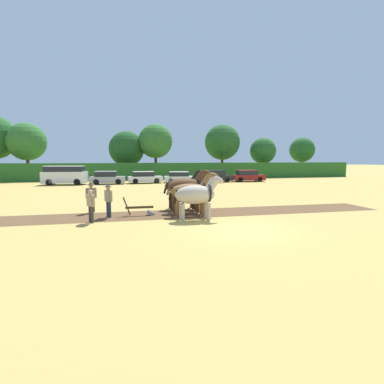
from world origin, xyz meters
The scene contains 24 objects.
ground_plane centered at (0.00, 0.00, 0.00)m, with size 240.00×240.00×0.00m, color tan.
plowed_furrow_strip centered at (-6.29, 4.46, 0.00)m, with size 32.78×2.77×0.01m, color brown.
hedgerow centered at (0.00, 32.37, 1.23)m, with size 65.70×1.29×2.46m, color #286023.
tree_left centered at (-17.75, 35.69, 5.46)m, with size 5.34×5.34×8.15m.
tree_center_left centered at (-3.79, 36.59, 4.60)m, with size 5.49×5.49×7.35m.
tree_center centered at (0.58, 35.17, 5.75)m, with size 5.25×5.25×8.40m.
tree_center_right centered at (12.21, 37.02, 5.83)m, with size 5.99×5.99×8.84m.
tree_right centered at (19.03, 35.45, 4.40)m, with size 4.41×4.41×6.62m.
tree_far_right centered at (27.85, 37.29, 4.66)m, with size 4.53×4.53×6.95m.
draft_horse_lead_left centered at (-1.30, 2.60, 1.29)m, with size 2.69×1.03×2.27m.
draft_horse_lead_right centered at (-1.26, 3.78, 1.33)m, with size 2.87×0.90×2.41m.
draft_horse_trail_left centered at (-1.26, 4.95, 1.46)m, with size 2.75×1.08×2.51m.
draft_horse_trail_right centered at (-1.23, 6.13, 1.41)m, with size 2.79×1.01×2.47m.
plow centered at (-3.92, 4.41, 0.32)m, with size 1.73×0.47×1.13m.
farmer_at_plow centered at (-5.66, 4.31, 1.01)m, with size 0.43×0.60×1.72m.
farmer_beside_team centered at (-1.01, 7.79, 0.92)m, with size 0.49×0.45×1.60m.
farmer_onlooker_left centered at (-6.45, 3.12, 0.92)m, with size 0.41×0.57×1.60m.
farmer_onlooker_right centered at (-6.67, 6.03, 1.00)m, with size 0.58×0.43×1.71m.
parked_van centered at (-11.32, 26.17, 1.15)m, with size 5.14×2.37×2.23m.
parked_car_left centered at (-6.48, 25.89, 0.76)m, with size 4.23×2.04×1.57m.
parked_car_center_left centered at (-1.93, 26.16, 0.72)m, with size 4.35×1.99×1.49m.
parked_car_center centered at (2.62, 26.18, 0.68)m, with size 4.35×2.36×1.41m.
parked_car_center_right centered at (7.22, 25.67, 0.75)m, with size 4.57×2.31×1.58m.
parked_car_right centered at (11.92, 25.71, 0.74)m, with size 4.48×2.22×1.54m.
Camera 1 is at (-5.10, -11.87, 3.08)m, focal length 28.00 mm.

